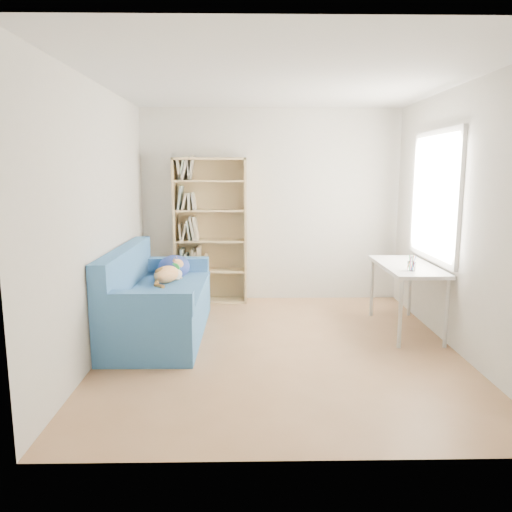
% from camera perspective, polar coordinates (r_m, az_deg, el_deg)
% --- Properties ---
extents(ground, '(4.00, 4.00, 0.00)m').
position_cam_1_polar(ground, '(5.16, 2.71, -10.42)').
color(ground, olive).
rests_on(ground, ground).
extents(room_shell, '(3.54, 4.04, 2.62)m').
position_cam_1_polar(room_shell, '(4.88, 4.01, 8.06)').
color(room_shell, silver).
rests_on(room_shell, ground).
extents(sofa, '(0.94, 1.95, 0.96)m').
position_cam_1_polar(sofa, '(5.57, -11.26, -5.13)').
color(sofa, '#27578D').
rests_on(sofa, ground).
extents(bookshelf, '(0.97, 0.30, 1.94)m').
position_cam_1_polar(bookshelf, '(6.74, -5.22, 2.18)').
color(bookshelf, tan).
rests_on(bookshelf, ground).
extents(desk, '(0.57, 1.24, 0.75)m').
position_cam_1_polar(desk, '(5.77, 16.88, -1.66)').
color(desk, silver).
rests_on(desk, ground).
extents(pen_cup, '(0.09, 0.09, 0.17)m').
position_cam_1_polar(pen_cup, '(5.41, 17.35, -0.98)').
color(pen_cup, white).
rests_on(pen_cup, desk).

